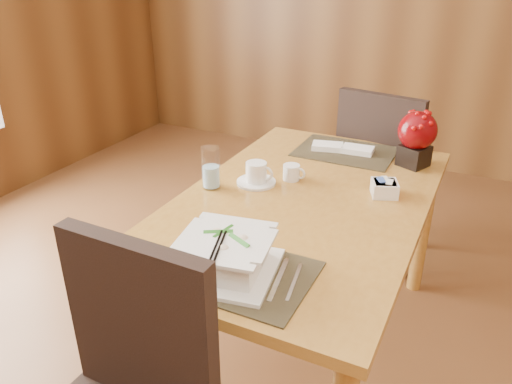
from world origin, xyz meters
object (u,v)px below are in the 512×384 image
at_px(coffee_cup, 256,175).
at_px(berry_decor, 417,135).
at_px(dining_table, 302,221).
at_px(water_glass, 211,168).
at_px(far_chair, 383,169).
at_px(bread_plate, 144,257).
at_px(creamer_jug, 291,172).
at_px(soup_setting, 226,256).
at_px(sugar_caddy, 384,188).

distance_m(coffee_cup, berry_decor, 0.73).
xyz_separation_m(dining_table, coffee_cup, (-0.23, 0.05, 0.14)).
bearing_deg(dining_table, water_glass, -169.60).
height_order(coffee_cup, far_chair, far_chair).
height_order(water_glass, berry_decor, berry_decor).
height_order(dining_table, coffee_cup, coffee_cup).
bearing_deg(bread_plate, berry_decor, 61.62).
bearing_deg(creamer_jug, berry_decor, 43.77).
height_order(coffee_cup, water_glass, water_glass).
distance_m(dining_table, creamer_jug, 0.22).
xyz_separation_m(creamer_jug, bread_plate, (-0.18, -0.75, -0.03)).
xyz_separation_m(soup_setting, sugar_caddy, (0.30, 0.73, -0.03)).
distance_m(soup_setting, bread_plate, 0.28).
bearing_deg(creamer_jug, far_chair, 74.66).
height_order(coffee_cup, berry_decor, berry_decor).
distance_m(water_glass, berry_decor, 0.91).
relative_size(creamer_jug, berry_decor, 0.36).
xyz_separation_m(coffee_cup, water_glass, (-0.14, -0.12, 0.05)).
xyz_separation_m(water_glass, sugar_caddy, (0.64, 0.24, -0.06)).
height_order(coffee_cup, bread_plate, coffee_cup).
height_order(dining_table, creamer_jug, creamer_jug).
xyz_separation_m(water_glass, bread_plate, (0.08, -0.54, -0.08)).
distance_m(sugar_caddy, far_chair, 0.76).
bearing_deg(sugar_caddy, far_chair, 101.74).
distance_m(soup_setting, water_glass, 0.60).
relative_size(dining_table, far_chair, 1.51).
height_order(soup_setting, creamer_jug, soup_setting).
bearing_deg(far_chair, dining_table, 92.06).
distance_m(dining_table, berry_decor, 0.66).
height_order(dining_table, soup_setting, soup_setting).
bearing_deg(berry_decor, far_chair, 118.35).
bearing_deg(far_chair, sugar_caddy, 111.69).
distance_m(dining_table, far_chair, 0.90).
distance_m(dining_table, water_glass, 0.42).
bearing_deg(sugar_caddy, coffee_cup, -166.36).
distance_m(creamer_jug, sugar_caddy, 0.38).
relative_size(sugar_caddy, far_chair, 0.10).
relative_size(soup_setting, bread_plate, 2.19).
relative_size(creamer_jug, sugar_caddy, 0.94).
bearing_deg(far_chair, bread_plate, 84.32).
bearing_deg(water_glass, bread_plate, -81.99).
height_order(soup_setting, berry_decor, berry_decor).
bearing_deg(water_glass, soup_setting, -55.06).
xyz_separation_m(dining_table, berry_decor, (0.32, 0.52, 0.24)).
bearing_deg(sugar_caddy, soup_setting, -112.38).
bearing_deg(soup_setting, far_chair, 74.34).
bearing_deg(sugar_caddy, water_glass, -159.83).
relative_size(dining_table, bread_plate, 9.88).
xyz_separation_m(dining_table, water_glass, (-0.37, -0.07, 0.18)).
bearing_deg(far_chair, coffee_cup, 77.37).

